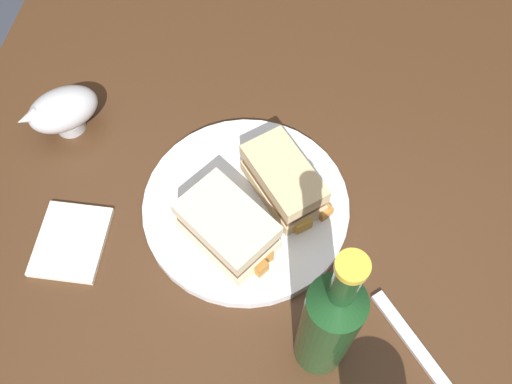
% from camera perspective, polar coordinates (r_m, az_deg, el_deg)
% --- Properties ---
extents(ground_plane, '(6.00, 6.00, 0.00)m').
position_cam_1_polar(ground_plane, '(1.51, 0.54, -14.25)').
color(ground_plane, '#333842').
extents(dining_table, '(1.22, 0.95, 0.76)m').
position_cam_1_polar(dining_table, '(1.15, 0.70, -9.45)').
color(dining_table, '#422816').
rests_on(dining_table, ground).
extents(plate, '(0.28, 0.28, 0.02)m').
position_cam_1_polar(plate, '(0.78, -1.02, -1.49)').
color(plate, white).
rests_on(plate, dining_table).
extents(sandwich_half_left, '(0.13, 0.14, 0.06)m').
position_cam_1_polar(sandwich_half_left, '(0.72, -2.93, -3.59)').
color(sandwich_half_left, beige).
rests_on(sandwich_half_left, plate).
extents(sandwich_half_right, '(0.14, 0.13, 0.06)m').
position_cam_1_polar(sandwich_half_right, '(0.75, 2.82, 1.36)').
color(sandwich_half_right, '#CCB284').
rests_on(sandwich_half_right, plate).
extents(potato_wedge_front, '(0.04, 0.05, 0.02)m').
position_cam_1_polar(potato_wedge_front, '(0.75, 3.79, -2.28)').
color(potato_wedge_front, '#AD702D').
rests_on(potato_wedge_front, plate).
extents(potato_wedge_middle, '(0.05, 0.05, 0.02)m').
position_cam_1_polar(potato_wedge_middle, '(0.75, 4.18, -2.26)').
color(potato_wedge_middle, gold).
rests_on(potato_wedge_middle, plate).
extents(potato_wedge_back, '(0.05, 0.04, 0.02)m').
position_cam_1_polar(potato_wedge_back, '(0.75, 3.14, -2.53)').
color(potato_wedge_back, gold).
rests_on(potato_wedge_back, plate).
extents(potato_wedge_left_edge, '(0.05, 0.05, 0.02)m').
position_cam_1_polar(potato_wedge_left_edge, '(0.76, 6.14, -1.14)').
color(potato_wedge_left_edge, '#AD702D').
rests_on(potato_wedge_left_edge, plate).
extents(potato_wedge_right_edge, '(0.05, 0.04, 0.02)m').
position_cam_1_polar(potato_wedge_right_edge, '(0.73, 0.38, -5.48)').
color(potato_wedge_right_edge, '#AD702D').
rests_on(potato_wedge_right_edge, plate).
extents(potato_wedge_stray, '(0.04, 0.04, 0.02)m').
position_cam_1_polar(potato_wedge_stray, '(0.72, 0.02, -6.94)').
color(potato_wedge_stray, '#AD702D').
rests_on(potato_wedge_stray, plate).
extents(gravy_boat, '(0.12, 0.12, 0.07)m').
position_cam_1_polar(gravy_boat, '(0.87, -19.07, 7.87)').
color(gravy_boat, '#B7B7BC').
rests_on(gravy_boat, dining_table).
extents(cider_bottle, '(0.06, 0.06, 0.28)m').
position_cam_1_polar(cider_bottle, '(0.61, 7.39, -13.14)').
color(cider_bottle, '#19421E').
rests_on(cider_bottle, dining_table).
extents(napkin, '(0.11, 0.09, 0.01)m').
position_cam_1_polar(napkin, '(0.80, -18.26, -4.79)').
color(napkin, silver).
rests_on(napkin, dining_table).
extents(fork, '(0.15, 0.13, 0.01)m').
position_cam_1_polar(fork, '(0.74, 16.44, -15.54)').
color(fork, silver).
rests_on(fork, dining_table).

